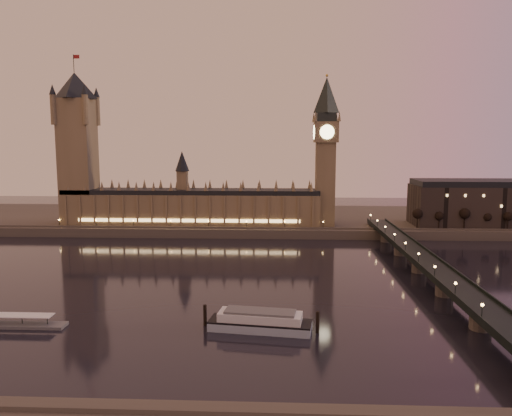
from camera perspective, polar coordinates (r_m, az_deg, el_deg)
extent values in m
plane|color=black|center=(236.82, -2.75, -8.28)|extent=(700.00, 700.00, 0.00)
cube|color=#423D35|center=(396.68, 3.76, -1.34)|extent=(560.00, 130.00, 6.00)
cube|color=brown|center=(356.31, -7.39, -0.14)|extent=(180.00, 26.00, 22.00)
cube|color=black|center=(354.83, -7.43, 1.88)|extent=(180.00, 22.00, 3.20)
cube|color=#FFCC7F|center=(344.05, -7.76, -1.43)|extent=(153.00, 0.25, 2.20)
cube|color=brown|center=(375.60, -19.64, 4.94)|extent=(22.00, 22.00, 88.00)
cone|color=black|center=(377.21, -20.01, 13.00)|extent=(31.68, 31.68, 18.00)
cylinder|color=black|center=(379.01, -20.12, 15.25)|extent=(0.44, 0.44, 12.00)
cube|color=maroon|center=(378.85, -19.83, 15.96)|extent=(4.00, 0.15, 2.50)
cube|color=brown|center=(350.52, 7.89, 2.69)|extent=(13.00, 13.00, 58.00)
cube|color=brown|center=(349.28, 8.00, 8.58)|extent=(16.00, 16.00, 14.00)
cylinder|color=#FFEAA5|center=(341.13, 8.13, 8.60)|extent=(9.60, 0.35, 9.60)
cylinder|color=#FFEAA5|center=(348.60, 6.65, 8.61)|extent=(0.35, 9.60, 9.60)
cube|color=black|center=(349.59, 8.03, 10.22)|extent=(13.00, 13.00, 6.00)
cone|color=black|center=(350.59, 8.08, 12.67)|extent=(17.68, 17.68, 24.00)
sphere|color=gold|center=(351.97, 8.12, 14.78)|extent=(2.00, 2.00, 2.00)
cube|color=black|center=(244.24, 19.41, -6.28)|extent=(13.00, 260.00, 2.00)
cube|color=black|center=(242.14, 17.99, -5.97)|extent=(0.60, 260.00, 1.00)
cube|color=black|center=(245.79, 20.84, -5.90)|extent=(0.60, 260.00, 1.00)
cube|color=black|center=(387.10, 25.43, 0.25)|extent=(110.00, 36.00, 28.00)
cube|color=black|center=(385.56, 25.56, 2.61)|extent=(108.00, 34.00, 4.00)
cylinder|color=black|center=(352.96, 18.03, -1.58)|extent=(0.70, 0.70, 9.13)
sphere|color=black|center=(352.26, 18.06, -0.82)|extent=(6.08, 6.08, 6.08)
cylinder|color=black|center=(357.32, 20.37, -1.58)|extent=(0.70, 0.70, 9.13)
sphere|color=black|center=(356.63, 20.41, -0.82)|extent=(6.08, 6.08, 6.08)
cylinder|color=black|center=(362.27, 22.66, -1.57)|extent=(0.70, 0.70, 9.13)
sphere|color=black|center=(361.58, 22.70, -0.82)|extent=(6.08, 6.08, 6.08)
cylinder|color=black|center=(367.78, 24.88, -1.56)|extent=(0.70, 0.70, 9.13)
sphere|color=black|center=(367.10, 24.92, -0.83)|extent=(6.08, 6.08, 6.08)
cylinder|color=black|center=(373.82, 27.04, -1.55)|extent=(0.70, 0.70, 9.13)
sphere|color=black|center=(373.15, 27.08, -0.83)|extent=(6.08, 6.08, 6.08)
cube|color=#97ACC0|center=(177.45, 0.47, -13.34)|extent=(36.35, 14.59, 2.87)
cube|color=black|center=(176.85, 0.47, -12.82)|extent=(36.35, 14.59, 0.55)
cube|color=silver|center=(176.25, 0.47, -12.30)|extent=(29.64, 12.60, 2.87)
cube|color=#595B5E|center=(175.64, 0.47, -11.74)|extent=(25.11, 10.92, 0.77)
cylinder|color=black|center=(181.79, -5.85, -12.08)|extent=(1.21, 1.21, 7.51)
cylinder|color=black|center=(175.52, 7.05, -12.84)|extent=(1.21, 1.21, 7.51)
cube|color=#595B5E|center=(200.51, -26.07, -11.91)|extent=(37.99, 6.33, 1.09)
cube|color=silver|center=(199.81, -26.36, -10.91)|extent=(30.75, 5.43, 0.27)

